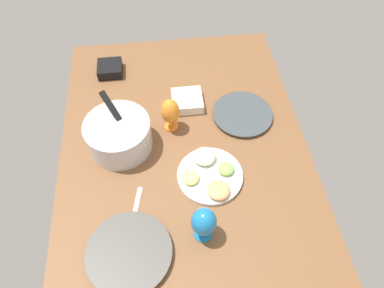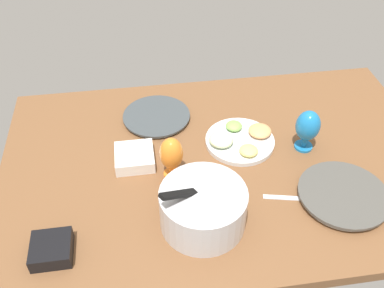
{
  "view_description": "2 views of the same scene",
  "coord_description": "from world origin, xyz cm",
  "px_view_note": "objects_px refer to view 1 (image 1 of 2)",
  "views": [
    {
      "loc": [
        -77.58,
        6.84,
        119.79
      ],
      "look_at": [
        3.14,
        -2.79,
        7.81
      ],
      "focal_mm": 32.49,
      "sensor_mm": 36.0,
      "label": 1
    },
    {
      "loc": [
        27.96,
        111.24,
        110.47
      ],
      "look_at": [
        11.16,
        -2.0,
        7.81
      ],
      "focal_mm": 40.82,
      "sensor_mm": 36.0,
      "label": 2
    }
  ],
  "objects_px": {
    "dinner_plate_left": "(129,253)",
    "mixing_bowl": "(119,134)",
    "fruit_platter": "(210,174)",
    "hurricane_glass_blue": "(204,222)",
    "dinner_plate_right": "(243,114)",
    "hurricane_glass_orange": "(170,112)",
    "square_bowl_white": "(187,100)",
    "square_bowl_black": "(110,68)"
  },
  "relations": [
    {
      "from": "dinner_plate_left",
      "to": "mixing_bowl",
      "type": "height_order",
      "value": "mixing_bowl"
    },
    {
      "from": "fruit_platter",
      "to": "hurricane_glass_blue",
      "type": "relative_size",
      "value": 1.58
    },
    {
      "from": "dinner_plate_right",
      "to": "hurricane_glass_orange",
      "type": "relative_size",
      "value": 1.64
    },
    {
      "from": "hurricane_glass_blue",
      "to": "square_bowl_white",
      "type": "relative_size",
      "value": 1.2
    },
    {
      "from": "mixing_bowl",
      "to": "square_bowl_white",
      "type": "bearing_deg",
      "value": -56.98
    },
    {
      "from": "dinner_plate_right",
      "to": "mixing_bowl",
      "type": "xyz_separation_m",
      "value": [
        -0.1,
        0.54,
        0.06
      ]
    },
    {
      "from": "dinner_plate_left",
      "to": "hurricane_glass_orange",
      "type": "bearing_deg",
      "value": -19.25
    },
    {
      "from": "dinner_plate_right",
      "to": "square_bowl_black",
      "type": "xyz_separation_m",
      "value": [
        0.36,
        0.6,
        0.02
      ]
    },
    {
      "from": "fruit_platter",
      "to": "square_bowl_black",
      "type": "distance_m",
      "value": 0.77
    },
    {
      "from": "dinner_plate_left",
      "to": "hurricane_glass_blue",
      "type": "relative_size",
      "value": 1.81
    },
    {
      "from": "dinner_plate_left",
      "to": "hurricane_glass_orange",
      "type": "xyz_separation_m",
      "value": [
        0.55,
        -0.19,
        0.08
      ]
    },
    {
      "from": "dinner_plate_right",
      "to": "mixing_bowl",
      "type": "bearing_deg",
      "value": 100.24
    },
    {
      "from": "square_bowl_black",
      "to": "hurricane_glass_blue",
      "type": "bearing_deg",
      "value": -158.85
    },
    {
      "from": "hurricane_glass_blue",
      "to": "square_bowl_black",
      "type": "relative_size",
      "value": 1.41
    },
    {
      "from": "dinner_plate_left",
      "to": "square_bowl_black",
      "type": "relative_size",
      "value": 2.54
    },
    {
      "from": "dinner_plate_left",
      "to": "square_bowl_white",
      "type": "xyz_separation_m",
      "value": [
        0.67,
        -0.28,
        0.01
      ]
    },
    {
      "from": "dinner_plate_right",
      "to": "square_bowl_white",
      "type": "distance_m",
      "value": 0.26
    },
    {
      "from": "mixing_bowl",
      "to": "square_bowl_white",
      "type": "relative_size",
      "value": 1.96
    },
    {
      "from": "fruit_platter",
      "to": "hurricane_glass_orange",
      "type": "bearing_deg",
      "value": 25.52
    },
    {
      "from": "dinner_plate_right",
      "to": "square_bowl_black",
      "type": "bearing_deg",
      "value": 59.0
    },
    {
      "from": "hurricane_glass_orange",
      "to": "square_bowl_white",
      "type": "distance_m",
      "value": 0.17
    },
    {
      "from": "dinner_plate_left",
      "to": "dinner_plate_right",
      "type": "distance_m",
      "value": 0.77
    },
    {
      "from": "mixing_bowl",
      "to": "hurricane_glass_orange",
      "type": "xyz_separation_m",
      "value": [
        0.07,
        -0.22,
        0.02
      ]
    },
    {
      "from": "hurricane_glass_orange",
      "to": "square_bowl_white",
      "type": "relative_size",
      "value": 1.2
    },
    {
      "from": "fruit_platter",
      "to": "square_bowl_white",
      "type": "relative_size",
      "value": 1.89
    },
    {
      "from": "dinner_plate_left",
      "to": "fruit_platter",
      "type": "bearing_deg",
      "value": -49.26
    },
    {
      "from": "dinner_plate_left",
      "to": "mixing_bowl",
      "type": "distance_m",
      "value": 0.48
    },
    {
      "from": "mixing_bowl",
      "to": "dinner_plate_right",
      "type": "bearing_deg",
      "value": -79.76
    },
    {
      "from": "dinner_plate_left",
      "to": "mixing_bowl",
      "type": "relative_size",
      "value": 1.1
    },
    {
      "from": "dinner_plate_left",
      "to": "dinner_plate_right",
      "type": "xyz_separation_m",
      "value": [
        0.57,
        -0.52,
        -0.0
      ]
    },
    {
      "from": "dinner_plate_left",
      "to": "square_bowl_white",
      "type": "bearing_deg",
      "value": -22.23
    },
    {
      "from": "square_bowl_black",
      "to": "square_bowl_white",
      "type": "distance_m",
      "value": 0.44
    },
    {
      "from": "hurricane_glass_blue",
      "to": "fruit_platter",
      "type": "bearing_deg",
      "value": -14.1
    },
    {
      "from": "dinner_plate_left",
      "to": "hurricane_glass_blue",
      "type": "xyz_separation_m",
      "value": [
        0.04,
        -0.26,
        0.09
      ]
    },
    {
      "from": "hurricane_glass_orange",
      "to": "square_bowl_white",
      "type": "xyz_separation_m",
      "value": [
        0.13,
        -0.08,
        -0.07
      ]
    },
    {
      "from": "dinner_plate_left",
      "to": "mixing_bowl",
      "type": "xyz_separation_m",
      "value": [
        0.48,
        0.03,
        0.06
      ]
    },
    {
      "from": "square_bowl_black",
      "to": "square_bowl_white",
      "type": "bearing_deg",
      "value": -126.02
    },
    {
      "from": "dinner_plate_left",
      "to": "mixing_bowl",
      "type": "bearing_deg",
      "value": 3.42
    },
    {
      "from": "fruit_platter",
      "to": "hurricane_glass_orange",
      "type": "xyz_separation_m",
      "value": [
        0.27,
        0.13,
        0.08
      ]
    },
    {
      "from": "hurricane_glass_orange",
      "to": "hurricane_glass_blue",
      "type": "xyz_separation_m",
      "value": [
        -0.5,
        -0.07,
        0.0
      ]
    },
    {
      "from": "dinner_plate_right",
      "to": "square_bowl_black",
      "type": "distance_m",
      "value": 0.7
    },
    {
      "from": "square_bowl_black",
      "to": "dinner_plate_left",
      "type": "bearing_deg",
      "value": -175.0
    }
  ]
}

